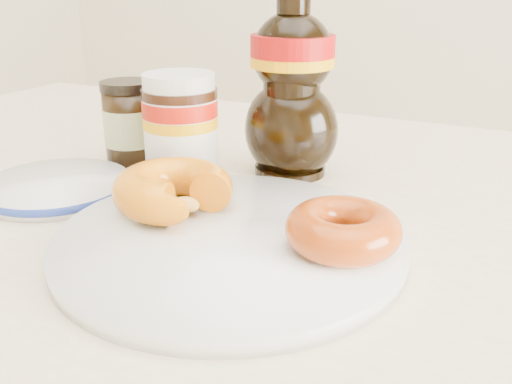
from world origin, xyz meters
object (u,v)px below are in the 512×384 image
at_px(dining_table, 262,295).
at_px(donut_whole, 343,229).
at_px(syrup_bottle, 292,82).
at_px(dark_jar, 129,123).
at_px(plate, 229,241).
at_px(nutella_jar, 181,122).
at_px(donut_bitten, 173,189).
at_px(blue_rim_saucer, 57,186).

xyz_separation_m(dining_table, donut_whole, (0.10, -0.05, 0.11)).
distance_m(syrup_bottle, dark_jar, 0.21).
bearing_deg(dining_table, plate, -87.54).
xyz_separation_m(nutella_jar, dark_jar, (-0.09, 0.02, -0.02)).
bearing_deg(donut_bitten, blue_rim_saucer, 160.49).
xyz_separation_m(dining_table, dark_jar, (-0.22, 0.09, 0.13)).
bearing_deg(nutella_jar, dark_jar, 167.55).
distance_m(donut_bitten, nutella_jar, 0.13).
height_order(dining_table, blue_rim_saucer, blue_rim_saucer).
distance_m(dining_table, donut_bitten, 0.14).
distance_m(donut_bitten, blue_rim_saucer, 0.16).
xyz_separation_m(plate, syrup_bottle, (-0.03, 0.20, 0.10)).
bearing_deg(plate, dark_jar, 145.24).
distance_m(nutella_jar, dark_jar, 0.09).
distance_m(plate, syrup_bottle, 0.23).
height_order(plate, blue_rim_saucer, same).
height_order(donut_whole, syrup_bottle, syrup_bottle).
distance_m(plate, blue_rim_saucer, 0.23).
bearing_deg(donut_bitten, donut_whole, -19.42).
distance_m(nutella_jar, syrup_bottle, 0.13).
distance_m(plate, nutella_jar, 0.20).
height_order(nutella_jar, dark_jar, nutella_jar).
bearing_deg(plate, syrup_bottle, 99.20).
height_order(syrup_bottle, blue_rim_saucer, syrup_bottle).
bearing_deg(blue_rim_saucer, dining_table, 9.61).
bearing_deg(blue_rim_saucer, donut_whole, -2.54).
relative_size(dining_table, nutella_jar, 11.86).
distance_m(donut_whole, dark_jar, 0.35).
bearing_deg(donut_whole, plate, -169.46).
distance_m(plate, dark_jar, 0.28).
xyz_separation_m(donut_bitten, dark_jar, (-0.15, 0.13, 0.01)).
bearing_deg(blue_rim_saucer, dark_jar, 89.71).
bearing_deg(dining_table, nutella_jar, 153.21).
relative_size(nutella_jar, dark_jar, 1.19).
bearing_deg(plate, dining_table, 92.46).
height_order(syrup_bottle, dark_jar, syrup_bottle).
distance_m(nutella_jar, blue_rim_saucer, 0.15).
height_order(donut_bitten, dark_jar, dark_jar).
bearing_deg(dark_jar, donut_whole, -23.61).
relative_size(nutella_jar, blue_rim_saucer, 0.76).
relative_size(plate, donut_whole, 3.22).
bearing_deg(dining_table, syrup_bottle, 102.57).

